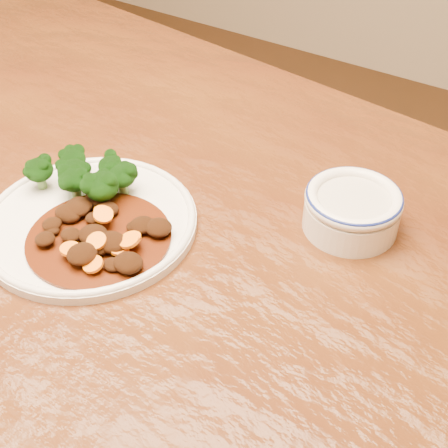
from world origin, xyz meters
The scene contains 5 objects.
dining_table centered at (0.00, 0.00, 0.67)m, with size 1.60×1.09×0.75m.
dinner_plate centered at (0.04, -0.03, 0.76)m, with size 0.25×0.25×0.02m.
broccoli_florets centered at (0.00, 0.00, 0.79)m, with size 0.13×0.09×0.05m.
mince_stew centered at (0.07, -0.05, 0.77)m, with size 0.17×0.17×0.03m.
dip_bowl centered at (0.30, 0.14, 0.78)m, with size 0.11×0.11×0.05m.
Camera 1 is at (0.48, -0.42, 1.24)m, focal length 50.00 mm.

